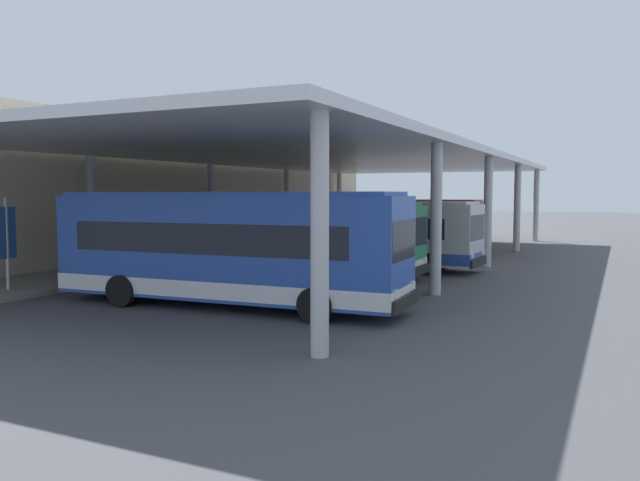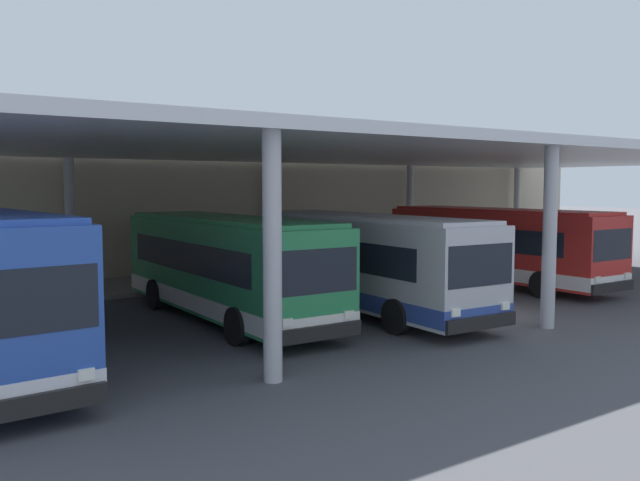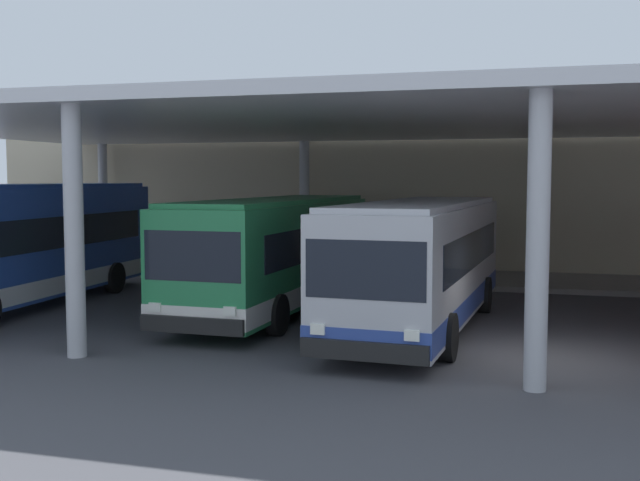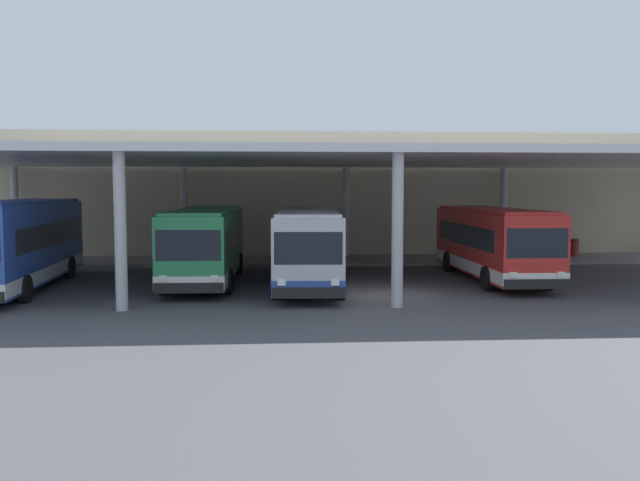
{
  "view_description": "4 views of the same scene",
  "coord_description": "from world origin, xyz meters",
  "px_view_note": "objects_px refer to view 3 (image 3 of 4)",
  "views": [
    {
      "loc": [
        -30.53,
        -8.3,
        3.51
      ],
      "look_at": [
        -7.57,
        2.76,
        1.61
      ],
      "focal_mm": 35.32,
      "sensor_mm": 36.0,
      "label": 1
    },
    {
      "loc": [
        -16.28,
        -14.35,
        4.12
      ],
      "look_at": [
        -2.81,
        5.02,
        2.17
      ],
      "focal_mm": 37.32,
      "sensor_mm": 36.0,
      "label": 2
    },
    {
      "loc": [
        0.09,
        -16.38,
        3.72
      ],
      "look_at": [
        -6.0,
        4.59,
        1.97
      ],
      "focal_mm": 43.34,
      "sensor_mm": 36.0,
      "label": 3
    },
    {
      "loc": [
        -4.24,
        -25.14,
        4.07
      ],
      "look_at": [
        -2.3,
        2.28,
        1.93
      ],
      "focal_mm": 37.94,
      "sensor_mm": 36.0,
      "label": 4
    }
  ],
  "objects_px": {
    "bus_second_bay": "(277,253)",
    "banner_sign": "(132,223)",
    "bus_nearest_bay": "(24,244)",
    "bus_middle_bay": "(421,263)"
  },
  "relations": [
    {
      "from": "bus_second_bay",
      "to": "banner_sign",
      "type": "distance_m",
      "value": 11.03
    },
    {
      "from": "bus_nearest_bay",
      "to": "bus_middle_bay",
      "type": "bearing_deg",
      "value": -0.53
    },
    {
      "from": "bus_nearest_bay",
      "to": "banner_sign",
      "type": "height_order",
      "value": "bus_nearest_bay"
    },
    {
      "from": "bus_middle_bay",
      "to": "banner_sign",
      "type": "xyz_separation_m",
      "value": [
        -12.85,
        8.4,
        0.32
      ]
    },
    {
      "from": "bus_nearest_bay",
      "to": "bus_second_bay",
      "type": "relative_size",
      "value": 1.08
    },
    {
      "from": "bus_middle_bay",
      "to": "banner_sign",
      "type": "distance_m",
      "value": 15.36
    },
    {
      "from": "bus_nearest_bay",
      "to": "bus_middle_bay",
      "type": "relative_size",
      "value": 1.08
    },
    {
      "from": "bus_nearest_bay",
      "to": "banner_sign",
      "type": "bearing_deg",
      "value": 98.5
    },
    {
      "from": "bus_middle_bay",
      "to": "banner_sign",
      "type": "bearing_deg",
      "value": 146.83
    },
    {
      "from": "bus_nearest_bay",
      "to": "banner_sign",
      "type": "distance_m",
      "value": 8.39
    }
  ]
}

